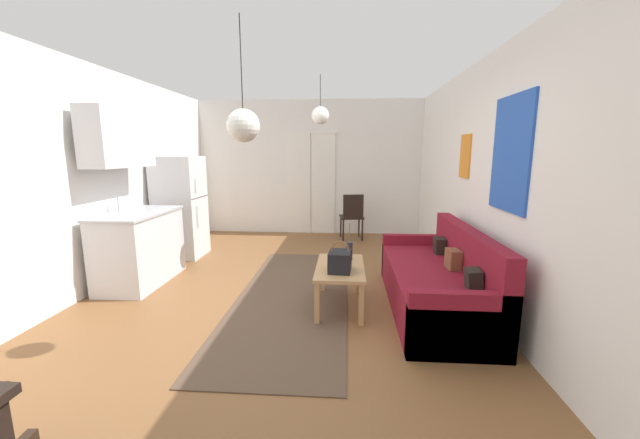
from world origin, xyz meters
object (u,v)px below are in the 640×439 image
object	(u,v)px
couch	(440,283)
handbag	(340,261)
refrigerator	(180,207)
pendant_lamp_near	(243,126)
bamboo_vase	(349,251)
pendant_lamp_far	(320,115)
coffee_table	(340,272)
accent_chair	(352,214)

from	to	relation	value
couch	handbag	world-z (taller)	couch
refrigerator	pendant_lamp_near	bearing A→B (deg)	-55.77
bamboo_vase	pendant_lamp_near	bearing A→B (deg)	-128.02
pendant_lamp_near	pendant_lamp_far	distance (m)	2.28
bamboo_vase	pendant_lamp_far	size ratio (longest dim) A/B	0.65
pendant_lamp_far	bamboo_vase	bearing A→B (deg)	-70.30
couch	coffee_table	bearing A→B (deg)	-178.65
coffee_table	pendant_lamp_far	world-z (taller)	pendant_lamp_far
coffee_table	pendant_lamp_near	bearing A→B (deg)	-131.60
handbag	accent_chair	size ratio (longest dim) A/B	0.36
coffee_table	accent_chair	bearing A→B (deg)	86.82
handbag	refrigerator	distance (m)	3.23
pendant_lamp_far	coffee_table	bearing A→B (deg)	-77.30
bamboo_vase	coffee_table	bearing A→B (deg)	-111.97
accent_chair	coffee_table	bearing A→B (deg)	78.00
bamboo_vase	refrigerator	size ratio (longest dim) A/B	0.27
accent_chair	pendant_lamp_far	distance (m)	2.43
couch	handbag	size ratio (longest dim) A/B	6.74
refrigerator	handbag	bearing A→B (deg)	-37.58
bamboo_vase	pendant_lamp_near	xyz separation A→B (m)	(-0.85, -1.09, 1.29)
couch	bamboo_vase	bearing A→B (deg)	167.48
pendant_lamp_far	handbag	bearing A→B (deg)	-78.66
refrigerator	accent_chair	xyz separation A→B (m)	(2.72, 1.29, -0.30)
pendant_lamp_near	bamboo_vase	bearing A→B (deg)	51.98
coffee_table	pendant_lamp_near	world-z (taller)	pendant_lamp_near
pendant_lamp_near	accent_chair	bearing A→B (deg)	76.76
handbag	pendant_lamp_near	distance (m)	1.64
refrigerator	accent_chair	bearing A→B (deg)	25.37
couch	coffee_table	size ratio (longest dim) A/B	2.26
bamboo_vase	pendant_lamp_far	distance (m)	1.98
coffee_table	refrigerator	xyz separation A→B (m)	(-2.55, 1.79, 0.40)
couch	pendant_lamp_far	bearing A→B (deg)	135.49
pendant_lamp_near	handbag	bearing A→B (deg)	42.01
coffee_table	handbag	size ratio (longest dim) A/B	2.98
couch	pendant_lamp_near	distance (m)	2.55
couch	handbag	distance (m)	1.11
bamboo_vase	pendant_lamp_near	distance (m)	1.89
pendant_lamp_near	coffee_table	bearing A→B (deg)	48.40
pendant_lamp_near	pendant_lamp_far	world-z (taller)	same
accent_chair	pendant_lamp_far	xyz separation A→B (m)	(-0.48, -1.72, 1.64)
handbag	accent_chair	bearing A→B (deg)	86.99
pendant_lamp_near	pendant_lamp_far	bearing A→B (deg)	78.63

